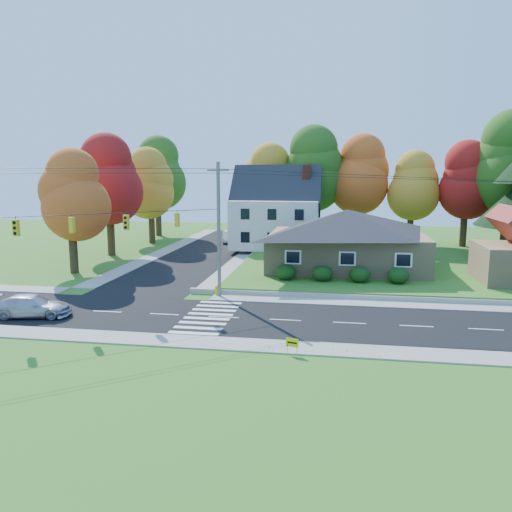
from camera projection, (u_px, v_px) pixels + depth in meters
The scene contains 24 objects.
ground at pixel (224, 317), 32.18m from camera, with size 120.00×120.00×0.00m, color #3D7923.
road_main at pixel (224, 317), 32.18m from camera, with size 90.00×8.00×0.02m, color black.
road_cross at pixel (207, 252), 58.75m from camera, with size 8.00×44.00×0.02m, color black.
sidewalk_north at pixel (239, 298), 37.04m from camera, with size 90.00×2.00×0.08m, color #9C9A90.
sidewalk_south at pixel (203, 342), 27.31m from camera, with size 90.00×2.00×0.08m, color #9C9A90.
lawn at pixel (395, 262), 50.53m from camera, with size 30.00×30.00×0.50m, color #3D7923.
ranch_house at pixel (347, 238), 45.95m from camera, with size 14.60×10.60×5.40m.
colonial_house at pixel (277, 213), 58.68m from camera, with size 10.40×8.40×9.60m.
hedge_row at pixel (341, 274), 40.35m from camera, with size 10.70×1.70×1.27m.
traffic_infrastructure at pixel (225, 236), 32.67m from camera, with size 38.10×10.66×10.00m.
tree_lot_0 at pixel (267, 180), 64.22m from camera, with size 6.72×6.72×12.51m.
tree_lot_1 at pixel (313, 169), 62.09m from camera, with size 7.84×7.84×14.60m.
tree_lot_2 at pixel (362, 175), 62.22m from camera, with size 7.28×7.28×13.56m.
tree_lot_3 at pixel (412, 186), 60.51m from camera, with size 6.16×6.16×11.47m.
tree_lot_4 at pixel (467, 181), 58.48m from camera, with size 6.72×6.72×12.51m.
tree_lot_5 at pixel (510, 163), 55.58m from camera, with size 8.40×8.40×15.64m.
tree_west_0 at pixel (70, 196), 45.37m from camera, with size 6.16×6.16×11.47m.
tree_west_1 at pixel (108, 180), 55.05m from camera, with size 7.28×7.28×13.56m.
tree_west_2 at pixel (150, 184), 64.73m from camera, with size 6.72×6.72×12.51m.
tree_west_3 at pixel (157, 173), 72.62m from camera, with size 7.84×7.84×14.60m.
silver_sedan at pixel (32, 306), 32.15m from camera, with size 1.99×4.90×1.42m, color #ADB0C1.
white_car at pixel (229, 237), 66.62m from camera, with size 1.55×4.44×1.46m, color silver.
fire_hydrant at pixel (217, 291), 37.79m from camera, with size 0.47×0.37×0.82m.
yard_sign at pixel (292, 343), 25.55m from camera, with size 0.66×0.18×0.84m.
Camera 1 is at (7.05, -30.35, 9.22)m, focal length 35.00 mm.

